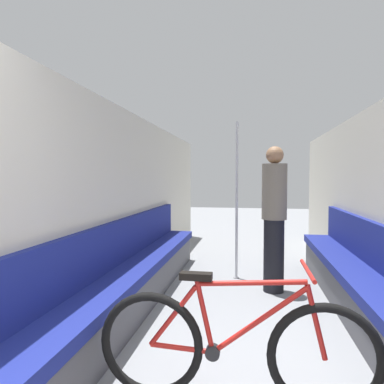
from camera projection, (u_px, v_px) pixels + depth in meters
The scene contains 6 objects.
wall_left at pixel (113, 206), 3.68m from camera, with size 0.10×8.95×2.17m, color beige.
bench_seat_row_left at pixel (129, 283), 3.49m from camera, with size 0.43×4.73×0.94m.
bench_seat_row_right at pixel (371, 297), 3.09m from camera, with size 0.43×4.73×0.94m.
bicycle at pixel (234, 348), 2.08m from camera, with size 1.72×0.46×0.87m.
grab_pole_near at pixel (237, 203), 4.69m from camera, with size 0.08×0.08×2.15m.
passenger_standing at pixel (274, 217), 4.15m from camera, with size 0.30×0.30×1.77m.
Camera 1 is at (0.08, -0.60, 1.40)m, focal length 32.00 mm.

